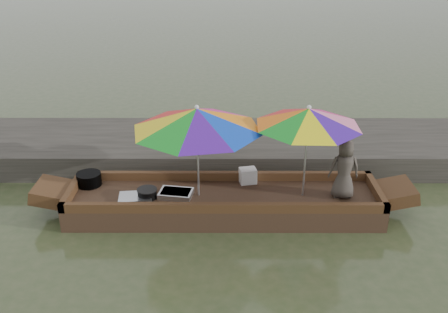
{
  "coord_description": "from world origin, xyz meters",
  "views": [
    {
      "loc": [
        0.02,
        -7.22,
        4.31
      ],
      "look_at": [
        0.0,
        0.1,
        1.0
      ],
      "focal_mm": 40.0,
      "sensor_mm": 36.0,
      "label": 1
    }
  ],
  "objects_px": {
    "charcoal_grill": "(147,194)",
    "supply_bag": "(248,176)",
    "vendor": "(344,169)",
    "tray_crayfish": "(176,194)",
    "umbrella_bow": "(198,152)",
    "cooking_pot": "(89,179)",
    "tray_scallop": "(136,197)",
    "umbrella_stern": "(306,152)",
    "boat_hull": "(224,204)"
  },
  "relations": [
    {
      "from": "tray_crayfish",
      "to": "charcoal_grill",
      "type": "bearing_deg",
      "value": -172.65
    },
    {
      "from": "cooking_pot",
      "to": "umbrella_bow",
      "type": "distance_m",
      "value": 2.03
    },
    {
      "from": "charcoal_grill",
      "to": "umbrella_bow",
      "type": "distance_m",
      "value": 1.09
    },
    {
      "from": "cooking_pot",
      "to": "tray_crayfish",
      "type": "height_order",
      "value": "cooking_pot"
    },
    {
      "from": "cooking_pot",
      "to": "vendor",
      "type": "height_order",
      "value": "vendor"
    },
    {
      "from": "supply_bag",
      "to": "umbrella_stern",
      "type": "height_order",
      "value": "umbrella_stern"
    },
    {
      "from": "supply_bag",
      "to": "vendor",
      "type": "distance_m",
      "value": 1.64
    },
    {
      "from": "supply_bag",
      "to": "tray_scallop",
      "type": "bearing_deg",
      "value": -162.12
    },
    {
      "from": "tray_scallop",
      "to": "tray_crayfish",
      "type": "bearing_deg",
      "value": 9.06
    },
    {
      "from": "tray_scallop",
      "to": "boat_hull",
      "type": "bearing_deg",
      "value": 5.75
    },
    {
      "from": "boat_hull",
      "to": "umbrella_stern",
      "type": "bearing_deg",
      "value": 0.0
    },
    {
      "from": "charcoal_grill",
      "to": "umbrella_stern",
      "type": "bearing_deg",
      "value": 2.27
    },
    {
      "from": "charcoal_grill",
      "to": "umbrella_stern",
      "type": "distance_m",
      "value": 2.64
    },
    {
      "from": "charcoal_grill",
      "to": "tray_crayfish",
      "type": "bearing_deg",
      "value": 7.35
    },
    {
      "from": "charcoal_grill",
      "to": "tray_scallop",
      "type": "bearing_deg",
      "value": -166.75
    },
    {
      "from": "supply_bag",
      "to": "boat_hull",
      "type": "bearing_deg",
      "value": -132.23
    },
    {
      "from": "supply_bag",
      "to": "umbrella_bow",
      "type": "distance_m",
      "value": 1.14
    },
    {
      "from": "tray_scallop",
      "to": "umbrella_stern",
      "type": "height_order",
      "value": "umbrella_stern"
    },
    {
      "from": "charcoal_grill",
      "to": "umbrella_bow",
      "type": "xyz_separation_m",
      "value": [
        0.83,
        0.1,
        0.7
      ]
    },
    {
      "from": "charcoal_grill",
      "to": "vendor",
      "type": "height_order",
      "value": "vendor"
    },
    {
      "from": "cooking_pot",
      "to": "umbrella_stern",
      "type": "xyz_separation_m",
      "value": [
        3.6,
        -0.35,
        0.67
      ]
    },
    {
      "from": "tray_crayfish",
      "to": "vendor",
      "type": "bearing_deg",
      "value": -0.05
    },
    {
      "from": "supply_bag",
      "to": "umbrella_bow",
      "type": "xyz_separation_m",
      "value": [
        -0.82,
        -0.45,
        0.65
      ]
    },
    {
      "from": "tray_scallop",
      "to": "vendor",
      "type": "distance_m",
      "value": 3.39
    },
    {
      "from": "tray_scallop",
      "to": "charcoal_grill",
      "type": "distance_m",
      "value": 0.19
    },
    {
      "from": "vendor",
      "to": "cooking_pot",
      "type": "bearing_deg",
      "value": -4.75
    },
    {
      "from": "tray_crayfish",
      "to": "vendor",
      "type": "xyz_separation_m",
      "value": [
        2.71,
        -0.0,
        0.46
      ]
    },
    {
      "from": "tray_crayfish",
      "to": "umbrella_stern",
      "type": "xyz_separation_m",
      "value": [
        2.08,
        0.04,
        0.73
      ]
    },
    {
      "from": "tray_crayfish",
      "to": "tray_scallop",
      "type": "bearing_deg",
      "value": -170.94
    },
    {
      "from": "tray_scallop",
      "to": "umbrella_stern",
      "type": "relative_size",
      "value": 0.32
    },
    {
      "from": "boat_hull",
      "to": "tray_scallop",
      "type": "xyz_separation_m",
      "value": [
        -1.43,
        -0.14,
        0.21
      ]
    },
    {
      "from": "charcoal_grill",
      "to": "supply_bag",
      "type": "xyz_separation_m",
      "value": [
        1.66,
        0.55,
        0.06
      ]
    },
    {
      "from": "umbrella_bow",
      "to": "umbrella_stern",
      "type": "height_order",
      "value": "same"
    },
    {
      "from": "tray_scallop",
      "to": "umbrella_stern",
      "type": "xyz_separation_m",
      "value": [
        2.73,
        0.14,
        0.74
      ]
    },
    {
      "from": "boat_hull",
      "to": "cooking_pot",
      "type": "relative_size",
      "value": 12.32
    },
    {
      "from": "charcoal_grill",
      "to": "supply_bag",
      "type": "height_order",
      "value": "supply_bag"
    },
    {
      "from": "boat_hull",
      "to": "charcoal_grill",
      "type": "bearing_deg",
      "value": -175.38
    },
    {
      "from": "tray_scallop",
      "to": "vendor",
      "type": "xyz_separation_m",
      "value": [
        3.36,
        0.1,
        0.47
      ]
    },
    {
      "from": "vendor",
      "to": "umbrella_bow",
      "type": "xyz_separation_m",
      "value": [
        -2.34,
        0.04,
        0.27
      ]
    },
    {
      "from": "tray_scallop",
      "to": "umbrella_bow",
      "type": "xyz_separation_m",
      "value": [
        1.02,
        0.14,
        0.74
      ]
    },
    {
      "from": "tray_crayfish",
      "to": "charcoal_grill",
      "type": "distance_m",
      "value": 0.47
    },
    {
      "from": "boat_hull",
      "to": "supply_bag",
      "type": "bearing_deg",
      "value": 47.77
    },
    {
      "from": "boat_hull",
      "to": "tray_scallop",
      "type": "relative_size",
      "value": 9.58
    },
    {
      "from": "umbrella_bow",
      "to": "vendor",
      "type": "bearing_deg",
      "value": -1.07
    },
    {
      "from": "umbrella_bow",
      "to": "supply_bag",
      "type": "bearing_deg",
      "value": 28.63
    },
    {
      "from": "boat_hull",
      "to": "supply_bag",
      "type": "relative_size",
      "value": 18.24
    },
    {
      "from": "boat_hull",
      "to": "umbrella_stern",
      "type": "height_order",
      "value": "umbrella_stern"
    },
    {
      "from": "boat_hull",
      "to": "vendor",
      "type": "relative_size",
      "value": 5.09
    },
    {
      "from": "supply_bag",
      "to": "vendor",
      "type": "relative_size",
      "value": 0.28
    },
    {
      "from": "tray_crayfish",
      "to": "supply_bag",
      "type": "relative_size",
      "value": 1.9
    }
  ]
}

